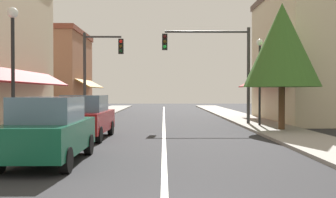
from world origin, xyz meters
name	(u,v)px	position (x,y,z in m)	size (l,w,h in m)	color
ground_plane	(164,124)	(0.00, 18.00, 0.00)	(80.00, 80.00, 0.00)	#28282B
sidewalk_left	(71,123)	(-5.50, 18.00, 0.06)	(2.60, 56.00, 0.12)	gray
sidewalk_right	(256,123)	(5.50, 18.00, 0.06)	(2.60, 56.00, 0.12)	gray
lane_center_stripe	(164,124)	(0.00, 18.00, 0.00)	(0.14, 52.00, 0.01)	silver
storefront_right_block	(313,56)	(9.65, 20.00, 4.25)	(7.01, 10.20, 8.49)	beige
storefront_far_left	(49,73)	(-9.70, 28.00, 3.51)	(7.13, 8.20, 7.00)	#8E5B42
parked_car_nearest_left	(49,130)	(-3.07, 5.34, 0.88)	(1.78, 4.10, 1.77)	#0F4C33
parked_car_second_left	(86,117)	(-3.18, 10.76, 0.88)	(1.87, 4.14, 1.77)	maroon
traffic_signal_mast_arm	(218,58)	(3.07, 16.94, 3.80)	(4.99, 0.50, 5.55)	#333333
traffic_signal_left_corner	(97,64)	(-4.02, 18.52, 3.57)	(2.46, 0.50, 5.48)	#333333
street_lamp_left_near	(13,53)	(-5.09, 8.13, 3.20)	(0.36, 0.36, 4.74)	black
street_lamp_right_mid	(260,68)	(5.11, 15.67, 3.18)	(0.36, 0.36, 4.72)	black
tree_right_near	(282,45)	(5.60, 13.41, 4.12)	(3.62, 3.62, 6.12)	#4C331E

